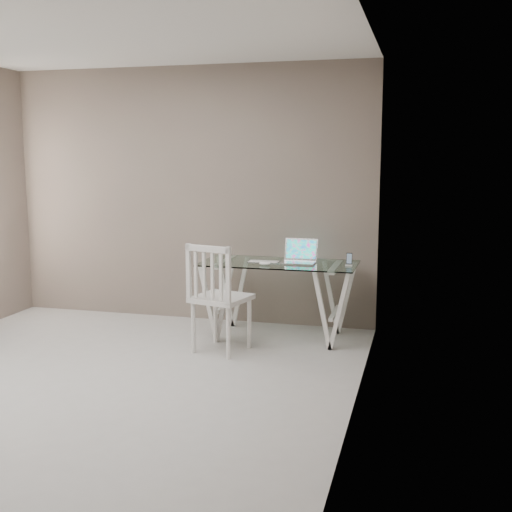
# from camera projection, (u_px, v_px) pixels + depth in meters

# --- Properties ---
(room) EXTENTS (4.50, 4.52, 2.71)m
(room) POSITION_uv_depth(u_px,v_px,m) (74.00, 163.00, 4.69)
(room) COLOR #AAA8A3
(room) RESTS_ON ground
(desk) EXTENTS (1.50, 0.70, 0.75)m
(desk) POSITION_uv_depth(u_px,v_px,m) (279.00, 299.00, 6.25)
(desk) COLOR silver
(desk) RESTS_ON ground
(chair) EXTENTS (0.56, 0.56, 1.00)m
(chair) POSITION_uv_depth(u_px,v_px,m) (216.00, 293.00, 5.73)
(chair) COLOR silver
(chair) RESTS_ON ground
(laptop) EXTENTS (0.32, 0.29, 0.22)m
(laptop) POSITION_uv_depth(u_px,v_px,m) (300.00, 257.00, 6.20)
(laptop) COLOR #B7B8BC
(laptop) RESTS_ON desk
(keyboard) EXTENTS (0.31, 0.13, 0.01)m
(keyboard) POSITION_uv_depth(u_px,v_px,m) (264.00, 262.00, 6.21)
(keyboard) COLOR silver
(keyboard) RESTS_ON desk
(mouse) EXTENTS (0.11, 0.06, 0.03)m
(mouse) POSITION_uv_depth(u_px,v_px,m) (265.00, 264.00, 6.04)
(mouse) COLOR white
(mouse) RESTS_ON desk
(phone_dock) EXTENTS (0.06, 0.06, 0.12)m
(phone_dock) POSITION_uv_depth(u_px,v_px,m) (349.00, 262.00, 6.02)
(phone_dock) COLOR white
(phone_dock) RESTS_ON desk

